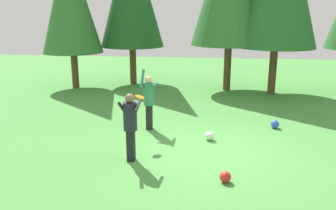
{
  "coord_description": "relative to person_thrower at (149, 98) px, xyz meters",
  "views": [
    {
      "loc": [
        0.13,
        -8.96,
        3.65
      ],
      "look_at": [
        -1.09,
        0.65,
        1.05
      ],
      "focal_mm": 36.99,
      "sensor_mm": 36.0,
      "label": 1
    }
  ],
  "objects": [
    {
      "name": "person_catcher",
      "position": [
        -0.02,
        -2.48,
        -0.0
      ],
      "size": [
        0.49,
        0.61,
        1.75
      ],
      "rotation": [
        0.0,
        0.0,
        1.59
      ],
      "color": "black",
      "rests_on": "ground_plane"
    },
    {
      "name": "ball_red",
      "position": [
        2.31,
        -3.36,
        -0.91
      ],
      "size": [
        0.26,
        0.26,
        0.26
      ],
      "primitive_type": "sphere",
      "color": "red",
      "rests_on": "ground_plane"
    },
    {
      "name": "person_thrower",
      "position": [
        0.0,
        0.0,
        0.0
      ],
      "size": [
        0.5,
        0.61,
        1.92
      ],
      "rotation": [
        0.0,
        0.0,
        -1.62
      ],
      "color": "black",
      "rests_on": "ground_plane"
    },
    {
      "name": "ball_white",
      "position": [
        1.94,
        -0.78,
        -0.9
      ],
      "size": [
        0.27,
        0.27,
        0.27
      ],
      "primitive_type": "sphere",
      "color": "white",
      "rests_on": "ground_plane"
    },
    {
      "name": "ground_plane",
      "position": [
        1.8,
        -1.49,
        -1.04
      ],
      "size": [
        40.0,
        40.0,
        0.0
      ],
      "primitive_type": "plane",
      "color": "#4C9342"
    },
    {
      "name": "ball_blue",
      "position": [
        4.04,
        0.59,
        -0.91
      ],
      "size": [
        0.27,
        0.27,
        0.27
      ],
      "primitive_type": "sphere",
      "color": "blue",
      "rests_on": "ground_plane"
    },
    {
      "name": "frisbee",
      "position": [
        -0.05,
        -1.15,
        0.3
      ],
      "size": [
        0.28,
        0.28,
        0.1
      ],
      "color": "orange"
    }
  ]
}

